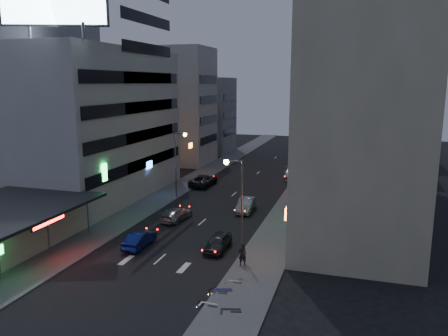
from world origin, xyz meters
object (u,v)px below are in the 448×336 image
at_px(parked_car_left, 203,180).
at_px(road_car_blue, 140,239).
at_px(parked_car_right_near, 218,242).
at_px(parked_car_right_far, 291,174).
at_px(parked_car_right_mid, 246,205).
at_px(scooter_black_a, 241,300).
at_px(road_car_silver, 176,214).
at_px(scooter_black_b, 228,284).
at_px(scooter_blue, 232,281).
at_px(scooter_silver_a, 219,296).
at_px(scooter_silver_b, 242,274).
at_px(person, 242,254).

xyz_separation_m(parked_car_left, road_car_blue, (2.46, -23.20, -0.10)).
height_order(parked_car_right_near, parked_car_right_far, parked_car_right_far).
bearing_deg(road_car_blue, parked_car_right_mid, -116.51).
relative_size(parked_car_right_mid, scooter_black_a, 2.39).
distance_m(road_car_silver, scooter_black_b, 16.90).
xyz_separation_m(parked_car_left, scooter_blue, (12.35, -28.55, -0.11)).
bearing_deg(scooter_black_b, scooter_silver_a, 176.62).
distance_m(parked_car_right_mid, road_car_silver, 7.99).
xyz_separation_m(road_car_blue, scooter_black_a, (11.22, -7.84, 0.02)).
xyz_separation_m(parked_car_right_near, scooter_black_a, (4.48, -9.11, 0.01)).
xyz_separation_m(parked_car_right_far, scooter_black_b, (1.35, -37.29, -0.11)).
xyz_separation_m(parked_car_right_far, scooter_blue, (1.45, -36.76, -0.08)).
relative_size(parked_car_right_near, parked_car_right_mid, 0.90).
bearing_deg(parked_car_left, road_car_blue, 97.87).
bearing_deg(road_car_blue, parked_car_right_far, -106.09).
distance_m(parked_car_right_near, scooter_silver_b, 6.41).
distance_m(scooter_silver_a, scooter_blue, 2.38).
distance_m(parked_car_left, scooter_black_a, 33.92).
relative_size(parked_car_right_far, road_car_silver, 1.15).
height_order(parked_car_right_near, parked_car_left, parked_car_left).
distance_m(scooter_blue, scooter_black_b, 0.54).
distance_m(road_car_blue, scooter_silver_b, 11.06).
relative_size(person, scooter_black_b, 1.03).
bearing_deg(parked_car_right_near, scooter_blue, -64.48).
bearing_deg(parked_car_left, parked_car_right_far, -141.22).
height_order(road_car_silver, scooter_black_b, road_car_silver).
relative_size(parked_car_left, scooter_silver_b, 3.43).
distance_m(parked_car_right_far, person, 32.83).
relative_size(parked_car_right_near, road_car_blue, 0.98).
height_order(road_car_silver, scooter_silver_b, road_car_silver).
xyz_separation_m(parked_car_left, scooter_silver_a, (12.18, -30.93, -0.12)).
relative_size(person, scooter_silver_b, 1.08).
relative_size(parked_car_right_near, parked_car_left, 0.72).
distance_m(person, scooter_black_a, 6.65).
height_order(scooter_silver_a, scooter_black_b, scooter_silver_a).
bearing_deg(scooter_blue, scooter_black_b, 151.00).
xyz_separation_m(scooter_black_b, scooter_silver_b, (0.49, 1.81, -0.02)).
bearing_deg(road_car_blue, scooter_black_b, 147.96).
bearing_deg(parked_car_left, parked_car_right_near, 114.58).
distance_m(parked_car_right_far, scooter_black_b, 37.31).
relative_size(parked_car_right_mid, scooter_blue, 2.48).
bearing_deg(road_car_blue, parked_car_left, -84.98).
bearing_deg(parked_car_right_far, scooter_blue, -95.66).
bearing_deg(parked_car_left, road_car_silver, 101.10).
relative_size(scooter_black_a, scooter_silver_b, 1.15).
bearing_deg(scooter_blue, scooter_silver_a, 157.57).
xyz_separation_m(road_car_silver, scooter_silver_b, (10.25, -11.99, -0.04)).
relative_size(parked_car_left, road_car_blue, 1.37).
xyz_separation_m(parked_car_right_mid, scooter_black_b, (3.60, -18.89, -0.10)).
distance_m(parked_car_left, person, 27.39).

